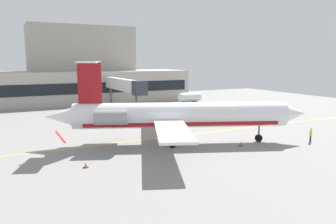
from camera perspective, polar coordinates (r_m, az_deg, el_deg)
name	(u,v)px	position (r m, az deg, el deg)	size (l,w,h in m)	color
ground	(193,142)	(41.96, 4.40, -5.22)	(120.00, 120.00, 0.11)	gray
terminal_building	(76,75)	(84.57, -15.66, 6.26)	(56.57, 15.59, 18.65)	#ADA89E
jet_bridge_west	(124,85)	(67.84, -7.59, 4.60)	(2.40, 20.28, 6.55)	silver
regional_jet	(177,115)	(40.36, 1.49, -0.56)	(30.92, 24.03, 10.08)	white
baggage_tug	(128,118)	(53.95, -7.02, -1.03)	(3.32, 3.07, 2.04)	silver
pushback_tractor	(161,118)	(53.62, -1.30, -1.07)	(3.63, 2.78, 1.91)	#E5B20C
fuel_tank	(190,97)	(79.34, 3.82, 2.57)	(6.50, 2.25, 2.55)	white
marshaller	(311,135)	(45.09, 23.45, -3.68)	(0.63, 0.67, 1.83)	#191E33
safety_cone_alpha	(86,165)	(32.93, -14.07, -8.92)	(0.47, 0.47, 0.55)	orange
safety_cone_bravo	(241,144)	(40.85, 12.48, -5.37)	(0.47, 0.47, 0.55)	orange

